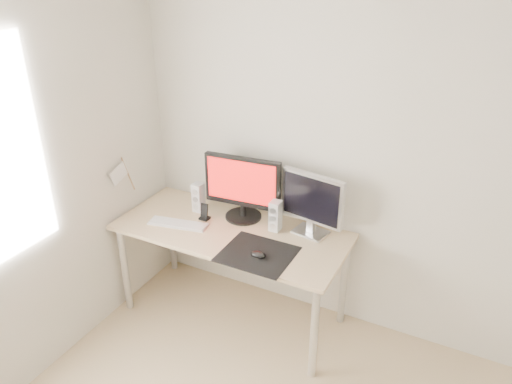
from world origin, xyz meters
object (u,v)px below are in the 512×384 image
(main_monitor, at_px, (243,186))
(keyboard, at_px, (178,224))
(mouse, at_px, (258,255))
(speaker_right, at_px, (275,216))
(phone_dock, at_px, (204,214))
(speaker_left, at_px, (198,197))
(desk, at_px, (231,239))
(second_monitor, at_px, (312,202))

(main_monitor, height_order, keyboard, main_monitor)
(mouse, distance_m, speaker_right, 0.37)
(mouse, distance_m, phone_dock, 0.62)
(speaker_right, bearing_deg, keyboard, -158.80)
(speaker_right, relative_size, phone_dock, 1.79)
(speaker_left, height_order, keyboard, speaker_left)
(mouse, xyz_separation_m, speaker_left, (-0.66, 0.35, 0.09))
(desk, xyz_separation_m, main_monitor, (-0.01, 0.18, 0.33))
(mouse, relative_size, speaker_left, 0.46)
(second_monitor, xyz_separation_m, speaker_right, (-0.23, -0.07, -0.13))
(main_monitor, distance_m, speaker_right, 0.31)
(second_monitor, xyz_separation_m, keyboard, (-0.86, -0.31, -0.23))
(speaker_left, bearing_deg, mouse, -27.78)
(desk, relative_size, phone_dock, 13.18)
(main_monitor, bearing_deg, keyboard, -140.69)
(desk, bearing_deg, mouse, -34.31)
(speaker_right, relative_size, keyboard, 0.50)
(mouse, distance_m, keyboard, 0.69)
(speaker_left, bearing_deg, keyboard, -94.13)
(second_monitor, bearing_deg, phone_dock, -167.59)
(main_monitor, distance_m, keyboard, 0.52)
(keyboard, bearing_deg, phone_dock, 51.07)
(speaker_left, bearing_deg, main_monitor, 8.52)
(mouse, bearing_deg, second_monitor, 66.53)
(mouse, distance_m, second_monitor, 0.51)
(second_monitor, height_order, keyboard, second_monitor)
(phone_dock, bearing_deg, desk, -10.13)
(desk, distance_m, phone_dock, 0.27)
(desk, height_order, speaker_right, speaker_right)
(mouse, relative_size, desk, 0.06)
(desk, xyz_separation_m, speaker_right, (0.27, 0.14, 0.19))
(speaker_right, bearing_deg, desk, -153.07)
(speaker_left, bearing_deg, second_monitor, 4.96)
(keyboard, bearing_deg, speaker_left, 85.87)
(phone_dock, bearing_deg, main_monitor, 30.96)
(mouse, relative_size, main_monitor, 0.18)
(main_monitor, xyz_separation_m, keyboard, (-0.36, -0.29, -0.25))
(keyboard, bearing_deg, main_monitor, 39.31)
(desk, relative_size, main_monitor, 2.90)
(mouse, distance_m, desk, 0.40)
(main_monitor, xyz_separation_m, speaker_left, (-0.34, -0.05, -0.15))
(second_monitor, bearing_deg, speaker_left, -175.04)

